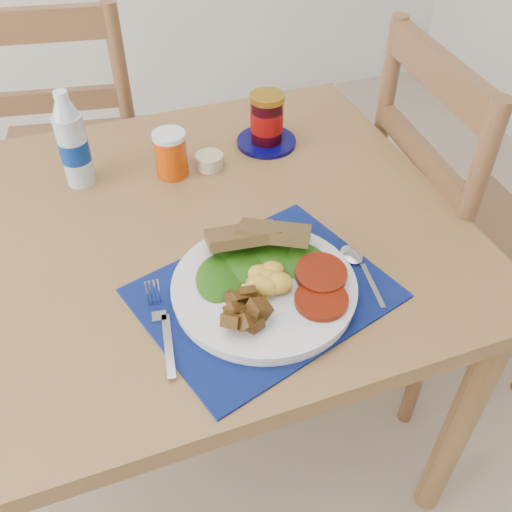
{
  "coord_description": "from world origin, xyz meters",
  "views": [
    {
      "loc": [
        0.0,
        -0.65,
        1.46
      ],
      "look_at": [
        0.25,
        0.02,
        0.8
      ],
      "focal_mm": 40.0,
      "sensor_mm": 36.0,
      "label": 1
    }
  ],
  "objects": [
    {
      "name": "table",
      "position": [
        0.0,
        0.2,
        0.67
      ],
      "size": [
        1.4,
        0.9,
        0.75
      ],
      "color": "brown",
      "rests_on": "ground"
    },
    {
      "name": "chair_end",
      "position": [
        0.84,
        0.22,
        0.61
      ],
      "size": [
        0.47,
        0.49,
        1.22
      ],
      "rotation": [
        0.0,
        0.0,
        1.49
      ],
      "color": "brown",
      "rests_on": "ground"
    },
    {
      "name": "water_bottle",
      "position": [
        -0.0,
        0.42,
        0.84
      ],
      "size": [
        0.06,
        0.06,
        0.21
      ],
      "color": "#ADBFCC",
      "rests_on": "table"
    },
    {
      "name": "juice_glass",
      "position": [
        0.19,
        0.38,
        0.8
      ],
      "size": [
        0.07,
        0.07,
        0.09
      ],
      "primitive_type": "cylinder",
      "color": "#BE3B05",
      "rests_on": "table"
    },
    {
      "name": "jam_on_saucer",
      "position": [
        0.42,
        0.42,
        0.8
      ],
      "size": [
        0.14,
        0.14,
        0.12
      ],
      "color": "#050448",
      "rests_on": "table"
    },
    {
      "name": "spoon",
      "position": [
        0.43,
        -0.02,
        0.76
      ],
      "size": [
        0.04,
        0.16,
        0.0
      ],
      "rotation": [
        0.0,
        0.0,
        -0.16
      ],
      "color": "#B2B5BA",
      "rests_on": "placemat"
    },
    {
      "name": "breakfast_plate",
      "position": [
        0.24,
        -0.03,
        0.78
      ],
      "size": [
        0.31,
        0.31,
        0.08
      ],
      "rotation": [
        0.0,
        0.0,
        -0.27
      ],
      "color": "silver",
      "rests_on": "placemat"
    },
    {
      "name": "ramekin",
      "position": [
        0.27,
        0.38,
        0.77
      ],
      "size": [
        0.06,
        0.06,
        0.03
      ],
      "primitive_type": "cylinder",
      "color": "#C9B693",
      "rests_on": "table"
    },
    {
      "name": "fork",
      "position": [
        0.07,
        -0.04,
        0.76
      ],
      "size": [
        0.03,
        0.18,
        0.0
      ],
      "rotation": [
        0.0,
        0.0,
        -0.16
      ],
      "color": "#B2B5BA",
      "rests_on": "placemat"
    },
    {
      "name": "chair_far",
      "position": [
        -0.02,
        0.89,
        0.61
      ],
      "size": [
        0.52,
        0.51,
        1.22
      ],
      "rotation": [
        0.0,
        0.0,
        2.96
      ],
      "color": "brown",
      "rests_on": "ground"
    },
    {
      "name": "placemat",
      "position": [
        0.25,
        -0.02,
        0.75
      ],
      "size": [
        0.47,
        0.42,
        0.0
      ],
      "primitive_type": "cube",
      "rotation": [
        0.0,
        0.0,
        0.29
      ],
      "color": "black",
      "rests_on": "table"
    }
  ]
}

